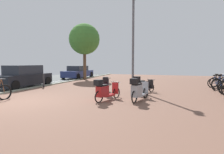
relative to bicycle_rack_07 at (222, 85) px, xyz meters
The scene contains 14 objects.
ground 10.28m from the bicycle_rack_07, 139.67° to the right, with size 21.00×40.00×0.13m.
bicycle_rack_07 is the anchor object (origin of this frame).
bicycle_rack_08 0.69m from the bicycle_rack_07, 81.38° to the left, with size 1.31×0.61×1.01m.
bicycle_rack_09 1.36m from the bicycle_rack_07, 90.51° to the left, with size 1.23×0.48×0.92m.
bicycle_rack_10 2.05m from the bicycle_rack_07, 83.45° to the left, with size 1.31×0.54×0.97m.
scooter_near 6.43m from the bicycle_rack_07, 131.78° to the right, with size 0.71×1.84×1.06m.
scooter_mid 5.23m from the bicycle_rack_07, 148.43° to the right, with size 1.04×1.62×0.99m.
scooter_far 7.71m from the bicycle_rack_07, 137.59° to the right, with size 0.84×1.73×1.00m.
scooter_extra 7.16m from the bicycle_rack_07, 152.02° to the right, with size 0.84×1.76×0.98m.
parked_car_near 12.96m from the bicycle_rack_07, 169.01° to the right, with size 1.81×4.13×1.51m.
parked_car_far 13.87m from the bicycle_rack_07, 156.87° to the left, with size 1.87×4.25×1.34m.
lamp_post 6.11m from the bicycle_rack_07, 164.76° to the right, with size 0.20×0.52×5.70m.
street_tree 12.61m from the bicycle_rack_07, 159.66° to the left, with size 3.04×3.04×5.53m.
bollard_far 11.51m from the bicycle_rack_07, 169.24° to the right, with size 0.12×0.12×0.94m.
Camera 1 is at (6.43, -6.31, 1.70)m, focal length 30.29 mm.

